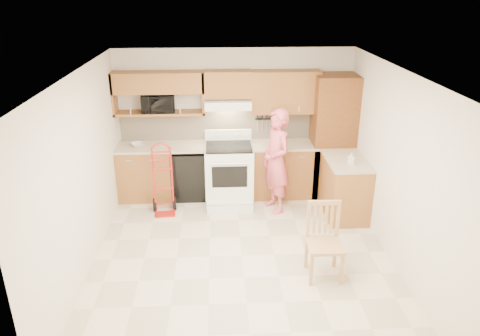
{
  "coord_description": "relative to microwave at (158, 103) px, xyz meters",
  "views": [
    {
      "loc": [
        -0.3,
        -5.29,
        3.49
      ],
      "look_at": [
        0.0,
        0.5,
        1.1
      ],
      "focal_mm": 33.91,
      "sensor_mm": 36.0,
      "label": 1
    }
  ],
  "objects": [
    {
      "name": "countertop_return",
      "position": [
        2.97,
        -0.94,
        -0.72
      ],
      "size": [
        0.63,
        1.0,
        0.04
      ],
      "primitive_type": "cube",
      "color": "#B9AC94",
      "rests_on": "cab_return_right"
    },
    {
      "name": "wall_left",
      "position": [
        -0.74,
        -2.08,
        -0.39
      ],
      "size": [
        0.02,
        4.5,
        2.5
      ],
      "primitive_type": "cube",
      "color": "silver",
      "rests_on": "ground"
    },
    {
      "name": "person",
      "position": [
        1.89,
        -0.74,
        -0.79
      ],
      "size": [
        0.6,
        0.73,
        1.71
      ],
      "primitive_type": "imported",
      "rotation": [
        0.0,
        0.0,
        -1.21
      ],
      "color": "#D45360",
      "rests_on": "ground"
    },
    {
      "name": "pantry_tall",
      "position": [
        2.92,
        -0.14,
        -0.59
      ],
      "size": [
        0.7,
        0.6,
        2.1
      ],
      "primitive_type": "cube",
      "color": "brown",
      "rests_on": "ground"
    },
    {
      "name": "knife_strip",
      "position": [
        1.82,
        0.12,
        -0.4
      ],
      "size": [
        0.4,
        0.05,
        0.29
      ],
      "primitive_type": null,
      "color": "black",
      "rests_on": "backsplash"
    },
    {
      "name": "wall_front",
      "position": [
        1.27,
        -4.34,
        -0.39
      ],
      "size": [
        4.0,
        0.02,
        2.5
      ],
      "primitive_type": "cube",
      "color": "silver",
      "rests_on": "ground"
    },
    {
      "name": "upper_cab_right",
      "position": [
        2.1,
        0.0,
        0.16
      ],
      "size": [
        1.14,
        0.33,
        0.7
      ],
      "primitive_type": "cube",
      "color": "brown",
      "rests_on": "wall_back"
    },
    {
      "name": "dining_chair",
      "position": [
        2.28,
        -2.59,
        -1.15
      ],
      "size": [
        0.45,
        0.48,
        0.97
      ],
      "primitive_type": null,
      "rotation": [
        0.0,
        0.0,
        -0.02
      ],
      "color": "tan",
      "rests_on": "ground"
    },
    {
      "name": "microwave",
      "position": [
        0.0,
        0.0,
        0.0
      ],
      "size": [
        0.57,
        0.41,
        0.3
      ],
      "primitive_type": "imported",
      "rotation": [
        0.0,
        0.0,
        0.09
      ],
      "color": "black",
      "rests_on": "upper_shelf_mw"
    },
    {
      "name": "lower_cab_left",
      "position": [
        -0.28,
        -0.14,
        -1.19
      ],
      "size": [
        0.9,
        0.6,
        0.9
      ],
      "primitive_type": "cube",
      "color": "brown",
      "rests_on": "ground"
    },
    {
      "name": "cab_return_right",
      "position": [
        2.97,
        -0.94,
        -1.19
      ],
      "size": [
        0.6,
        1.0,
        0.9
      ],
      "primitive_type": "cube",
      "color": "brown",
      "rests_on": "ground"
    },
    {
      "name": "range",
      "position": [
        1.15,
        -0.4,
        -1.06
      ],
      "size": [
        0.79,
        1.04,
        1.17
      ],
      "primitive_type": null,
      "color": "white",
      "rests_on": "ground"
    },
    {
      "name": "hand_truck",
      "position": [
        0.09,
        -0.75,
        -1.1
      ],
      "size": [
        0.46,
        0.43,
        1.08
      ],
      "primitive_type": null,
      "rotation": [
        0.0,
        0.0,
        0.1
      ],
      "color": "red",
      "rests_on": "ground"
    },
    {
      "name": "wall_right",
      "position": [
        3.28,
        -2.08,
        -0.39
      ],
      "size": [
        0.02,
        4.5,
        2.5
      ],
      "primitive_type": "cube",
      "color": "silver",
      "rests_on": "ground"
    },
    {
      "name": "lower_cab_right",
      "position": [
        2.1,
        -0.14,
        -1.19
      ],
      "size": [
        1.14,
        0.6,
        0.9
      ],
      "primitive_type": "cube",
      "color": "brown",
      "rests_on": "ground"
    },
    {
      "name": "backsplash",
      "position": [
        1.27,
        0.15,
        -0.44
      ],
      "size": [
        3.92,
        0.03,
        0.55
      ],
      "primitive_type": "cube",
      "color": "beige",
      "rests_on": "wall_back"
    },
    {
      "name": "countertop_left",
      "position": [
        0.02,
        -0.13,
        -0.72
      ],
      "size": [
        1.5,
        0.63,
        0.04
      ],
      "primitive_type": "cube",
      "color": "#B9AC94",
      "rests_on": "lower_cab_left"
    },
    {
      "name": "upper_cab_left",
      "position": [
        0.02,
        0.0,
        0.34
      ],
      "size": [
        1.5,
        0.33,
        0.34
      ],
      "primitive_type": "cube",
      "color": "brown",
      "rests_on": "wall_back"
    },
    {
      "name": "range_hood",
      "position": [
        1.15,
        -0.06,
        -0.01
      ],
      "size": [
        0.76,
        0.46,
        0.14
      ],
      "primitive_type": "cube",
      "color": "white",
      "rests_on": "wall_back"
    },
    {
      "name": "upper_shelf_mw",
      "position": [
        0.02,
        0.0,
        -0.17
      ],
      "size": [
        1.5,
        0.33,
        0.04
      ],
      "primitive_type": "cube",
      "color": "brown",
      "rests_on": "wall_back"
    },
    {
      "name": "ceiling",
      "position": [
        1.27,
        -2.08,
        0.87
      ],
      "size": [
        4.0,
        4.5,
        0.02
      ],
      "primitive_type": "cube",
      "color": "white",
      "rests_on": "ground"
    },
    {
      "name": "dishwasher",
      "position": [
        0.47,
        -0.14,
        -1.21
      ],
      "size": [
        0.6,
        0.6,
        0.85
      ],
      "primitive_type": "cube",
      "color": "black",
      "rests_on": "ground"
    },
    {
      "name": "upper_cab_center",
      "position": [
        1.15,
        0.0,
        0.3
      ],
      "size": [
        0.76,
        0.33,
        0.44
      ],
      "primitive_type": "cube",
      "color": "brown",
      "rests_on": "wall_back"
    },
    {
      "name": "bowl",
      "position": [
        -0.37,
        -0.14,
        -0.67
      ],
      "size": [
        0.28,
        0.28,
        0.05
      ],
      "primitive_type": "imported",
      "rotation": [
        0.0,
        0.0,
        0.44
      ],
      "color": "white",
      "rests_on": "countertop_left"
    },
    {
      "name": "floor",
      "position": [
        1.27,
        -2.08,
        -1.65
      ],
      "size": [
        4.0,
        4.5,
        0.02
      ],
      "primitive_type": "cube",
      "color": "beige",
      "rests_on": "ground"
    },
    {
      "name": "countertop_right",
      "position": [
        2.1,
        -0.13,
        -0.72
      ],
      "size": [
        1.14,
        0.63,
        0.04
      ],
      "primitive_type": "cube",
      "color": "#B9AC94",
      "rests_on": "lower_cab_right"
    },
    {
      "name": "soap_bottle",
      "position": [
        2.97,
        -1.12,
        -0.61
      ],
      "size": [
        0.09,
        0.09,
        0.19
      ],
      "primitive_type": "imported",
      "rotation": [
        0.0,
        0.0,
        -0.02
      ],
      "color": "white",
      "rests_on": "countertop_return"
    },
    {
      "name": "wall_back",
      "position": [
        1.27,
        0.17,
        -0.39
      ],
      "size": [
        4.0,
        0.02,
        2.5
      ],
      "primitive_type": "cube",
      "color": "silver",
      "rests_on": "ground"
    }
  ]
}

